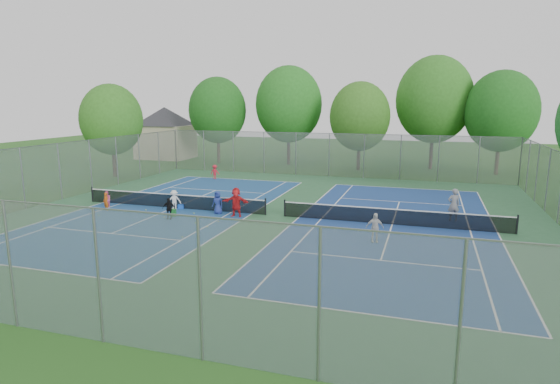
# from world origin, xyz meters

# --- Properties ---
(ground) EXTENTS (120.00, 120.00, 0.00)m
(ground) POSITION_xyz_m (0.00, 0.00, 0.00)
(ground) COLOR #25581B
(ground) RESTS_ON ground
(court_pad) EXTENTS (32.00, 32.00, 0.01)m
(court_pad) POSITION_xyz_m (0.00, 0.00, 0.01)
(court_pad) COLOR #2D603A
(court_pad) RESTS_ON ground
(court_left) EXTENTS (10.97, 23.77, 0.01)m
(court_left) POSITION_xyz_m (-7.00, 0.00, 0.02)
(court_left) COLOR navy
(court_left) RESTS_ON court_pad
(court_right) EXTENTS (10.97, 23.77, 0.01)m
(court_right) POSITION_xyz_m (7.00, 0.00, 0.02)
(court_right) COLOR navy
(court_right) RESTS_ON court_pad
(net_left) EXTENTS (12.87, 0.10, 0.91)m
(net_left) POSITION_xyz_m (-7.00, 0.00, 0.46)
(net_left) COLOR black
(net_left) RESTS_ON ground
(net_right) EXTENTS (12.87, 0.10, 0.91)m
(net_right) POSITION_xyz_m (7.00, 0.00, 0.46)
(net_right) COLOR black
(net_right) RESTS_ON ground
(fence_north) EXTENTS (32.00, 0.10, 4.00)m
(fence_north) POSITION_xyz_m (0.00, 16.00, 2.00)
(fence_north) COLOR gray
(fence_north) RESTS_ON ground
(fence_south) EXTENTS (32.00, 0.10, 4.00)m
(fence_south) POSITION_xyz_m (0.00, -16.00, 2.00)
(fence_south) COLOR gray
(fence_south) RESTS_ON ground
(fence_west) EXTENTS (0.10, 32.00, 4.00)m
(fence_west) POSITION_xyz_m (-16.00, 0.00, 2.00)
(fence_west) COLOR gray
(fence_west) RESTS_ON ground
(house) EXTENTS (11.03, 11.03, 7.30)m
(house) POSITION_xyz_m (-22.00, 24.00, 4.21)
(house) COLOR #B7A88C
(house) RESTS_ON ground
(tree_nw) EXTENTS (6.40, 6.40, 9.58)m
(tree_nw) POSITION_xyz_m (-14.00, 22.00, 5.89)
(tree_nw) COLOR #443326
(tree_nw) RESTS_ON ground
(tree_nl) EXTENTS (7.20, 7.20, 10.69)m
(tree_nl) POSITION_xyz_m (-6.00, 23.00, 6.54)
(tree_nl) COLOR #443326
(tree_nl) RESTS_ON ground
(tree_nc) EXTENTS (6.00, 6.00, 8.85)m
(tree_nc) POSITION_xyz_m (2.00, 21.00, 5.39)
(tree_nc) COLOR #443326
(tree_nc) RESTS_ON ground
(tree_nr) EXTENTS (7.60, 7.60, 11.42)m
(tree_nr) POSITION_xyz_m (9.00, 24.00, 7.04)
(tree_nr) COLOR #443326
(tree_nr) RESTS_ON ground
(tree_ne) EXTENTS (6.60, 6.60, 9.77)m
(tree_ne) POSITION_xyz_m (15.00, 22.00, 5.97)
(tree_ne) COLOR #443326
(tree_ne) RESTS_ON ground
(tree_side_w) EXTENTS (5.60, 5.60, 8.47)m
(tree_side_w) POSITION_xyz_m (-19.00, 10.00, 5.24)
(tree_side_w) COLOR #443326
(tree_side_w) RESTS_ON ground
(ball_crate) EXTENTS (0.41, 0.41, 0.30)m
(ball_crate) POSITION_xyz_m (-6.43, -0.04, 0.15)
(ball_crate) COLOR blue
(ball_crate) RESTS_ON ground
(ball_hopper) EXTENTS (0.27, 0.27, 0.48)m
(ball_hopper) POSITION_xyz_m (-5.79, -2.06, 0.24)
(ball_hopper) COLOR #258931
(ball_hopper) RESTS_ON ground
(student_a) EXTENTS (0.49, 0.39, 1.18)m
(student_a) POSITION_xyz_m (-10.72, -1.96, 0.59)
(student_a) COLOR #C55412
(student_a) RESTS_ON ground
(student_b) EXTENTS (0.66, 0.61, 1.08)m
(student_b) POSITION_xyz_m (-11.29, -1.12, 0.54)
(student_b) COLOR pink
(student_b) RESTS_ON ground
(student_c) EXTENTS (0.99, 0.85, 1.33)m
(student_c) POSITION_xyz_m (-6.59, -0.60, 0.66)
(student_c) COLOR silver
(student_c) RESTS_ON ground
(student_d) EXTENTS (0.82, 0.51, 1.30)m
(student_d) POSITION_xyz_m (-5.73, -2.71, 0.65)
(student_d) COLOR black
(student_d) RESTS_ON ground
(student_e) EXTENTS (0.74, 0.51, 1.44)m
(student_e) POSITION_xyz_m (-3.55, -0.60, 0.72)
(student_e) COLOR navy
(student_e) RESTS_ON ground
(student_f) EXTENTS (1.69, 0.61, 1.79)m
(student_f) POSITION_xyz_m (-2.18, -0.91, 0.90)
(student_f) COLOR red
(student_f) RESTS_ON ground
(child_far_baseline) EXTENTS (0.85, 0.50, 1.31)m
(child_far_baseline) POSITION_xyz_m (-9.42, 11.36, 0.65)
(child_far_baseline) COLOR red
(child_far_baseline) RESTS_ON ground
(instructor) EXTENTS (0.81, 0.67, 1.93)m
(instructor) POSITION_xyz_m (10.30, 2.00, 0.96)
(instructor) COLOR gray
(instructor) RESTS_ON ground
(teen_court_b) EXTENTS (0.93, 0.55, 1.49)m
(teen_court_b) POSITION_xyz_m (6.41, -3.68, 0.75)
(teen_court_b) COLOR silver
(teen_court_b) RESTS_ON ground
(tennis_ball_0) EXTENTS (0.07, 0.07, 0.07)m
(tennis_ball_0) POSITION_xyz_m (-2.63, -2.49, 0.03)
(tennis_ball_0) COLOR #B1C62E
(tennis_ball_0) RESTS_ON ground
(tennis_ball_1) EXTENTS (0.07, 0.07, 0.07)m
(tennis_ball_1) POSITION_xyz_m (-8.31, -1.21, 0.03)
(tennis_ball_1) COLOR #CED231
(tennis_ball_1) RESTS_ON ground
(tennis_ball_2) EXTENTS (0.07, 0.07, 0.07)m
(tennis_ball_2) POSITION_xyz_m (-10.23, -3.34, 0.03)
(tennis_ball_2) COLOR #BACF30
(tennis_ball_2) RESTS_ON ground
(tennis_ball_3) EXTENTS (0.07, 0.07, 0.07)m
(tennis_ball_3) POSITION_xyz_m (-3.06, -5.93, 0.03)
(tennis_ball_3) COLOR #C2E034
(tennis_ball_3) RESTS_ON ground
(tennis_ball_4) EXTENTS (0.07, 0.07, 0.07)m
(tennis_ball_4) POSITION_xyz_m (-10.97, -2.90, 0.03)
(tennis_ball_4) COLOR #C4ED37
(tennis_ball_4) RESTS_ON ground
(tennis_ball_5) EXTENTS (0.07, 0.07, 0.07)m
(tennis_ball_5) POSITION_xyz_m (-11.17, -6.64, 0.03)
(tennis_ball_5) COLOR #B6D130
(tennis_ball_5) RESTS_ON ground
(tennis_ball_6) EXTENTS (0.07, 0.07, 0.07)m
(tennis_ball_6) POSITION_xyz_m (-3.77, -3.16, 0.03)
(tennis_ball_6) COLOR #B7E034
(tennis_ball_6) RESTS_ON ground
(tennis_ball_7) EXTENTS (0.07, 0.07, 0.07)m
(tennis_ball_7) POSITION_xyz_m (-4.95, -1.08, 0.03)
(tennis_ball_7) COLOR #BFEA36
(tennis_ball_7) RESTS_ON ground
(tennis_ball_8) EXTENTS (0.07, 0.07, 0.07)m
(tennis_ball_8) POSITION_xyz_m (-6.17, -2.52, 0.03)
(tennis_ball_8) COLOR #BBDE33
(tennis_ball_8) RESTS_ON ground
(tennis_ball_9) EXTENTS (0.07, 0.07, 0.07)m
(tennis_ball_9) POSITION_xyz_m (-2.72, -3.75, 0.03)
(tennis_ball_9) COLOR #DEF238
(tennis_ball_9) RESTS_ON ground
(tennis_ball_10) EXTENTS (0.07, 0.07, 0.07)m
(tennis_ball_10) POSITION_xyz_m (-11.10, -2.65, 0.03)
(tennis_ball_10) COLOR yellow
(tennis_ball_10) RESTS_ON ground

